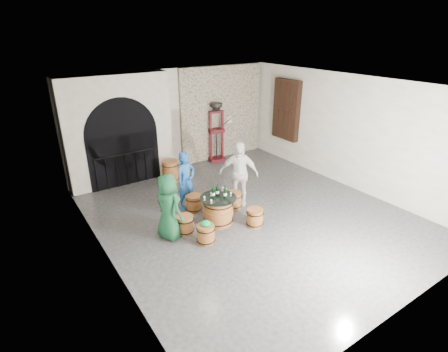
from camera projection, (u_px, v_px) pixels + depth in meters
ground at (249, 214)px, 8.85m from camera, size 8.00×8.00×0.00m
wall_back at (174, 120)px, 11.27m from camera, size 8.00×0.00×8.00m
wall_front at (417, 230)px, 5.17m from camera, size 8.00×0.00×8.00m
wall_left at (100, 190)px, 6.42m from camera, size 0.00×8.00×8.00m
wall_right at (347, 132)px, 10.01m from camera, size 0.00×8.00×8.00m
ceiling at (253, 85)px, 7.59m from camera, size 8.00×8.00×0.00m
stone_facing_panel at (222, 113)px, 12.14m from camera, size 3.20×0.12×3.18m
arched_opening at (119, 131)px, 10.10m from camera, size 3.10×0.60×3.19m
shuttered_window at (286, 110)px, 11.70m from camera, size 0.23×1.10×2.00m
barrel_table at (218, 210)px, 8.33m from camera, size 0.88×0.88×0.68m
barrel_stool_left at (185, 225)px, 7.97m from camera, size 0.42×0.42×0.43m
barrel_stool_far at (194, 203)px, 8.94m from camera, size 0.42×0.42×0.43m
barrel_stool_right at (234, 200)px, 9.09m from camera, size 0.42×0.42×0.43m
barrel_stool_near_right at (255, 217)px, 8.26m from camera, size 0.42×0.42×0.43m
barrel_stool_near_left at (206, 234)px, 7.61m from camera, size 0.42×0.42×0.43m
green_cap at (206, 223)px, 7.50m from camera, size 0.25×0.21×0.12m
person_green at (168, 207)px, 7.58m from camera, size 0.66×0.85×1.53m
person_blue at (186, 181)px, 8.90m from camera, size 0.62×0.48×1.52m
person_white at (239, 174)px, 9.05m from camera, size 1.02×0.99×1.72m
wine_bottle_left at (213, 193)px, 8.13m from camera, size 0.08×0.08×0.32m
wine_bottle_center at (225, 193)px, 8.11m from camera, size 0.08×0.08×0.32m
wine_bottle_right at (217, 191)px, 8.21m from camera, size 0.08×0.08×0.32m
tasting_glass_a at (211, 201)px, 7.90m from camera, size 0.05×0.05×0.10m
tasting_glass_b at (226, 190)px, 8.45m from camera, size 0.05×0.05×0.10m
tasting_glass_c at (211, 194)px, 8.25m from camera, size 0.05×0.05×0.10m
tasting_glass_d at (222, 189)px, 8.51m from camera, size 0.05×0.05×0.10m
tasting_glass_e at (231, 194)px, 8.25m from camera, size 0.05×0.05×0.10m
tasting_glass_f at (204, 198)px, 8.04m from camera, size 0.05×0.05×0.10m
side_barrel at (170, 171)px, 10.57m from camera, size 0.51×0.51×0.68m
corking_press at (216, 128)px, 11.92m from camera, size 0.85×0.55×2.03m
control_box at (229, 120)px, 12.31m from camera, size 0.18×0.10×0.22m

